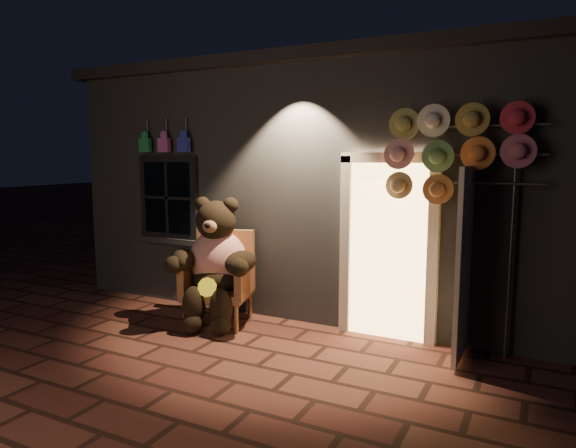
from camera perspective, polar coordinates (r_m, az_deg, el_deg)
The scene contains 5 objects.
ground at distance 5.70m, azimuth -7.17°, elevation -14.63°, with size 60.00×60.00×0.00m, color brown.
shop_building at distance 8.87m, azimuth 7.32°, elevation 4.87°, with size 7.30×5.95×3.51m.
wicker_armchair at distance 6.73m, azimuth -7.51°, elevation -5.88°, with size 0.97×0.92×1.18m.
teddy_bear at distance 6.54m, azimuth -8.10°, elevation -4.26°, with size 1.15×1.03×1.63m.
hat_rack at distance 5.71m, azimuth 17.65°, elevation 7.72°, with size 1.64×0.22×2.68m.
Camera 1 is at (2.99, -4.35, 2.16)m, focal length 32.00 mm.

